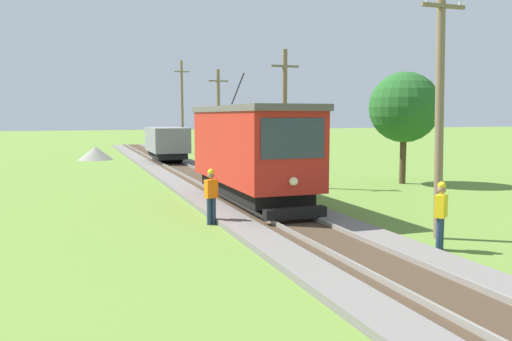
# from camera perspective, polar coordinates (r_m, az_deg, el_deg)

# --- Properties ---
(red_tram) EXTENTS (2.60, 8.54, 4.79)m
(red_tram) POSITION_cam_1_polar(r_m,az_deg,el_deg) (19.64, -0.57, 2.34)
(red_tram) COLOR red
(red_tram) RESTS_ON rail_right
(freight_car) EXTENTS (2.40, 5.20, 2.31)m
(freight_car) POSITION_cam_1_polar(r_m,az_deg,el_deg) (37.57, -9.74, 3.04)
(freight_car) COLOR slate
(freight_car) RESTS_ON rail_right
(utility_pole_near_tram) EXTENTS (1.40, 0.47, 7.31)m
(utility_pole_near_tram) POSITION_cam_1_polar(r_m,az_deg,el_deg) (15.42, 19.48, 6.79)
(utility_pole_near_tram) COLOR #7A664C
(utility_pole_near_tram) RESTS_ON ground
(utility_pole_mid) EXTENTS (1.40, 0.24, 6.59)m
(utility_pole_mid) POSITION_cam_1_polar(r_m,az_deg,el_deg) (25.13, 3.15, 5.87)
(utility_pole_mid) COLOR #7A664C
(utility_pole_mid) RESTS_ON ground
(utility_pole_far) EXTENTS (1.40, 0.45, 6.65)m
(utility_pole_far) POSITION_cam_1_polar(r_m,az_deg,el_deg) (36.43, -4.12, 5.95)
(utility_pole_far) COLOR #7A664C
(utility_pole_far) RESTS_ON ground
(utility_pole_distant) EXTENTS (1.40, 0.45, 8.50)m
(utility_pole_distant) POSITION_cam_1_polar(r_m,az_deg,el_deg) (48.72, -8.10, 7.00)
(utility_pole_distant) COLOR #7A664C
(utility_pole_distant) RESTS_ON ground
(gravel_pile) EXTENTS (2.72, 2.72, 1.05)m
(gravel_pile) POSITION_cam_1_polar(r_m,az_deg,el_deg) (42.86, -17.17, 1.83)
(gravel_pile) COLOR gray
(gravel_pile) RESTS_ON ground
(track_worker) EXTENTS (0.45, 0.42, 1.78)m
(track_worker) POSITION_cam_1_polar(r_m,az_deg,el_deg) (14.18, 19.59, -4.35)
(track_worker) COLOR navy
(track_worker) RESTS_ON ground
(second_worker) EXTENTS (0.43, 0.33, 1.78)m
(second_worker) POSITION_cam_1_polar(r_m,az_deg,el_deg) (16.57, -4.93, -2.57)
(second_worker) COLOR navy
(second_worker) RESTS_ON ground
(tree_right_near) EXTENTS (3.56, 3.56, 5.67)m
(tree_right_near) POSITION_cam_1_polar(r_m,az_deg,el_deg) (27.47, 15.95, 6.66)
(tree_right_near) COLOR #4C3823
(tree_right_near) RESTS_ON ground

